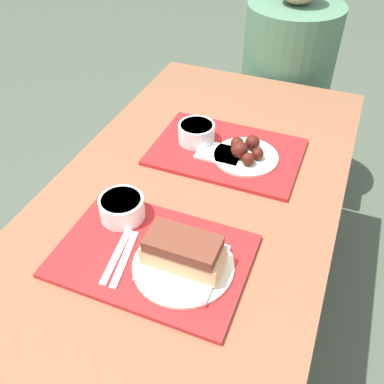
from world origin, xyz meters
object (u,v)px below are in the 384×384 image
(wings_plate_far, at_px, (246,152))
(bowl_coleslaw_near, at_px, (122,207))
(tray_near, at_px, (153,256))
(brisket_sandwich_plate, at_px, (183,256))
(tray_far, at_px, (226,152))
(bowl_coleslaw_far, at_px, (196,132))
(person_seated_across, at_px, (289,56))

(wings_plate_far, bearing_deg, bowl_coleslaw_near, -121.29)
(tray_near, bearing_deg, brisket_sandwich_plate, -4.41)
(brisket_sandwich_plate, bearing_deg, tray_far, 96.28)
(tray_near, distance_m, bowl_coleslaw_near, 0.16)
(wings_plate_far, bearing_deg, brisket_sandwich_plate, -91.57)
(bowl_coleslaw_near, bearing_deg, wings_plate_far, 58.71)
(tray_near, relative_size, wings_plate_far, 2.31)
(tray_near, relative_size, bowl_coleslaw_far, 3.93)
(tray_near, relative_size, person_seated_across, 0.69)
(bowl_coleslaw_near, distance_m, wings_plate_far, 0.42)
(bowl_coleslaw_near, bearing_deg, tray_near, -34.09)
(tray_far, relative_size, person_seated_across, 0.69)
(bowl_coleslaw_far, relative_size, person_seated_across, 0.18)
(bowl_coleslaw_far, distance_m, wings_plate_far, 0.17)
(bowl_coleslaw_far, xyz_separation_m, person_seated_across, (0.14, 0.74, -0.04))
(tray_far, bearing_deg, tray_near, -93.53)
(tray_near, bearing_deg, tray_far, 86.47)
(bowl_coleslaw_far, relative_size, wings_plate_far, 0.59)
(brisket_sandwich_plate, distance_m, person_seated_across, 1.23)
(bowl_coleslaw_far, bearing_deg, person_seated_across, 79.59)
(brisket_sandwich_plate, xyz_separation_m, person_seated_across, (-0.02, 1.22, -0.04))
(bowl_coleslaw_near, bearing_deg, brisket_sandwich_plate, -24.03)
(tray_near, xyz_separation_m, wings_plate_far, (0.09, 0.45, 0.02))
(bowl_coleslaw_near, height_order, wings_plate_far, same)
(tray_near, distance_m, tray_far, 0.46)
(bowl_coleslaw_near, bearing_deg, person_seated_across, 80.59)
(tray_far, xyz_separation_m, bowl_coleslaw_far, (-0.10, 0.01, 0.04))
(wings_plate_far, bearing_deg, bowl_coleslaw_far, 171.00)
(tray_far, height_order, bowl_coleslaw_near, bowl_coleslaw_near)
(bowl_coleslaw_near, height_order, person_seated_across, person_seated_across)
(tray_far, height_order, brisket_sandwich_plate, brisket_sandwich_plate)
(tray_near, relative_size, tray_far, 1.00)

